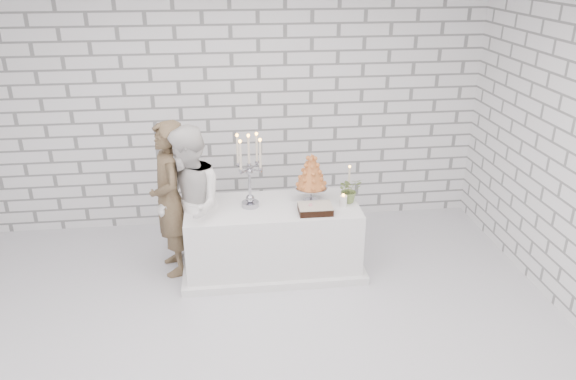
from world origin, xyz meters
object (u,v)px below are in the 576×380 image
at_px(bride, 190,205).
at_px(candelabra, 249,171).
at_px(croquembouche, 311,178).
at_px(cake_table, 273,238).
at_px(groom, 170,199).

height_order(bride, candelabra, bride).
distance_m(candelabra, croquembouche, 0.66).
height_order(cake_table, bride, bride).
xyz_separation_m(cake_table, candelabra, (-0.23, 0.01, 0.77)).
relative_size(bride, croquembouche, 3.04).
xyz_separation_m(groom, croquembouche, (1.47, -0.05, 0.19)).
bearing_deg(cake_table, bride, -177.85).
relative_size(cake_table, groom, 1.08).
relative_size(cake_table, croquembouche, 3.34).
bearing_deg(bride, groom, -140.28).
bearing_deg(croquembouche, cake_table, -171.48).
bearing_deg(groom, croquembouche, 74.33).
height_order(groom, candelabra, groom).
xyz_separation_m(cake_table, groom, (-1.05, 0.11, 0.46)).
xyz_separation_m(groom, bride, (0.21, -0.14, -0.01)).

